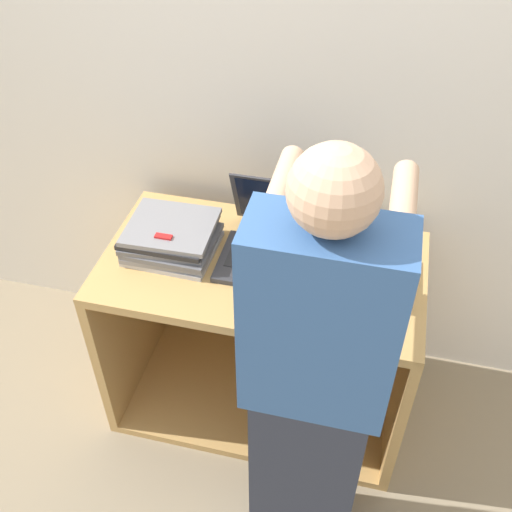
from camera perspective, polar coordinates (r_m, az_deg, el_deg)
ground_plane at (r=2.54m, az=-1.24°, el=-18.86°), size 12.00×12.00×0.00m
wall_back at (r=2.22m, az=3.23°, el=14.46°), size 8.00×0.05×2.40m
cart at (r=2.44m, az=0.93°, el=-6.46°), size 1.14×0.64×0.79m
laptop_open at (r=2.12m, az=0.99°, el=1.40°), size 0.30×0.37×0.27m
laptop_stack_left at (r=2.16m, az=-8.07°, el=1.75°), size 0.32×0.28×0.11m
laptop_stack_right at (r=2.06m, az=9.54°, el=-1.44°), size 0.32×0.28×0.07m
person at (r=1.76m, az=5.54°, el=-12.20°), size 0.40×0.52×1.58m
inventory_tag at (r=2.07m, az=-8.81°, el=1.85°), size 0.06×0.02×0.01m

